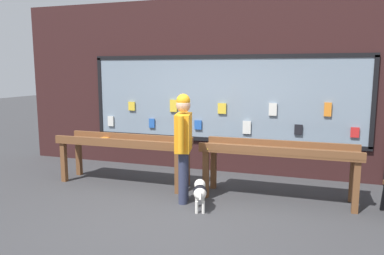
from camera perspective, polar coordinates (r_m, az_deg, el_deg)
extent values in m
plane|color=#38383A|center=(5.71, -2.35, -12.42)|extent=(40.00, 40.00, 0.00)
cube|color=#331919|center=(7.62, 3.98, 6.31)|extent=(8.84, 0.20, 3.47)
cube|color=gray|center=(7.48, 4.52, 4.35)|extent=(5.51, 0.03, 1.66)
cube|color=black|center=(7.46, 4.60, 10.71)|extent=(5.59, 0.06, 0.08)
cube|color=black|center=(7.59, 4.45, -1.89)|extent=(5.59, 0.06, 0.08)
cube|color=black|center=(8.56, -13.73, 4.69)|extent=(0.08, 0.06, 1.66)
cube|color=black|center=(7.33, 25.95, 3.41)|extent=(0.08, 0.06, 1.66)
cube|color=silver|center=(8.45, -12.28, 0.96)|extent=(0.14, 0.03, 0.22)
cube|color=yellow|center=(8.16, -9.17, 3.23)|extent=(0.15, 0.03, 0.18)
cube|color=#2659B2|center=(8.00, -6.14, 0.66)|extent=(0.12, 0.03, 0.19)
cube|color=yellow|center=(7.76, -2.83, 3.32)|extent=(0.15, 0.03, 0.25)
cube|color=#2659B2|center=(7.63, 0.93, 0.40)|extent=(0.15, 0.03, 0.19)
cube|color=yellow|center=(7.45, 4.60, 2.91)|extent=(0.17, 0.03, 0.21)
cube|color=silver|center=(7.40, 8.35, 0.01)|extent=(0.16, 0.03, 0.25)
cube|color=silver|center=(7.28, 12.22, 2.72)|extent=(0.15, 0.03, 0.24)
cube|color=black|center=(7.29, 15.90, -0.32)|extent=(0.14, 0.03, 0.19)
cube|color=orange|center=(7.24, 19.99, 2.60)|extent=(0.13, 0.03, 0.25)
cube|color=red|center=(7.32, 23.57, -0.69)|extent=(0.15, 0.03, 0.18)
cube|color=brown|center=(7.37, -18.92, -5.00)|extent=(0.09, 0.09, 0.74)
cube|color=brown|center=(6.31, -2.17, -6.81)|extent=(0.09, 0.09, 0.74)
cube|color=brown|center=(7.74, -16.86, -4.26)|extent=(0.09, 0.09, 0.74)
cube|color=brown|center=(6.74, -0.80, -5.79)|extent=(0.09, 0.09, 0.74)
cube|color=brown|center=(6.88, -10.37, -2.32)|extent=(2.46, 0.65, 0.04)
cube|color=brown|center=(6.63, -11.54, -2.25)|extent=(2.45, 0.08, 0.12)
cube|color=brown|center=(7.12, -9.30, -1.43)|extent=(2.45, 0.08, 0.12)
cube|color=orange|center=(7.44, -17.37, -1.51)|extent=(0.18, 0.21, 0.02)
cube|color=orange|center=(7.28, -13.23, -1.57)|extent=(0.17, 0.22, 0.02)
cube|color=silver|center=(6.83, -10.77, -2.12)|extent=(0.15, 0.23, 0.03)
cube|color=black|center=(6.64, -6.59, -2.35)|extent=(0.14, 0.19, 0.03)
cube|color=red|center=(6.60, -1.62, -2.33)|extent=(0.18, 0.23, 0.03)
cube|color=brown|center=(6.12, 2.12, -7.12)|extent=(0.09, 0.09, 0.77)
cube|color=brown|center=(5.95, 23.72, -8.35)|extent=(0.09, 0.09, 0.77)
cube|color=brown|center=(6.59, 3.30, -5.98)|extent=(0.09, 0.09, 0.77)
cube|color=brown|center=(6.43, 23.28, -7.08)|extent=(0.09, 0.09, 0.77)
cube|color=brown|center=(6.07, 13.09, -3.53)|extent=(2.46, 0.68, 0.04)
cube|color=brown|center=(5.77, 12.86, -3.56)|extent=(2.45, 0.08, 0.12)
cube|color=brown|center=(6.35, 13.34, -2.45)|extent=(2.45, 0.08, 0.12)
cube|color=yellow|center=(6.04, 2.94, -3.10)|extent=(0.16, 0.25, 0.02)
cube|color=orange|center=(5.96, 7.58, -3.26)|extent=(0.18, 0.22, 0.03)
cube|color=orange|center=(5.89, 12.94, -3.59)|extent=(0.20, 0.22, 0.02)
cube|color=yellow|center=(5.96, 18.14, -3.63)|extent=(0.18, 0.23, 0.03)
cube|color=red|center=(6.04, 23.47, -3.80)|extent=(0.18, 0.25, 0.02)
cylinder|color=#2D334C|center=(5.82, -1.40, -7.71)|extent=(0.14, 0.14, 0.82)
cylinder|color=#2D334C|center=(5.98, -1.20, -7.28)|extent=(0.14, 0.14, 0.82)
cube|color=orange|center=(5.74, -1.32, -0.76)|extent=(0.31, 0.50, 0.58)
cylinder|color=orange|center=(5.46, -1.71, -1.12)|extent=(0.09, 0.09, 0.55)
cylinder|color=orange|center=(6.02, -0.97, -0.17)|extent=(0.09, 0.09, 0.55)
sphere|color=tan|center=(5.69, -1.34, 3.43)|extent=(0.22, 0.22, 0.22)
sphere|color=orange|center=(5.68, -1.34, 4.10)|extent=(0.21, 0.21, 0.21)
ellipsoid|color=white|center=(5.60, 1.22, -9.84)|extent=(0.31, 0.45, 0.19)
ellipsoid|color=black|center=(5.59, 1.22, -9.75)|extent=(0.27, 0.30, 0.20)
sphere|color=white|center=(5.82, 1.20, -8.71)|extent=(0.17, 0.17, 0.17)
cylinder|color=white|center=(5.36, 1.24, -10.36)|extent=(0.06, 0.10, 0.12)
cylinder|color=white|center=(5.78, 1.69, -11.20)|extent=(0.04, 0.04, 0.18)
cylinder|color=white|center=(5.77, 0.72, -11.20)|extent=(0.04, 0.04, 0.18)
cylinder|color=white|center=(5.54, 1.73, -12.08)|extent=(0.04, 0.04, 0.18)
cylinder|color=white|center=(5.54, 0.71, -12.08)|extent=(0.04, 0.04, 0.18)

